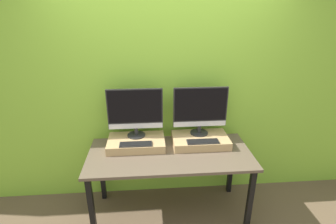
# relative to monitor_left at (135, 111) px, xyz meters

# --- Properties ---
(wall_back) EXTENTS (8.00, 0.04, 2.60)m
(wall_back) POSITION_rel_monitor_left_xyz_m (0.34, 0.20, 0.15)
(wall_back) COLOR #8CC638
(wall_back) RESTS_ON ground_plane
(workbench) EXTENTS (1.66, 0.74, 0.78)m
(workbench) POSITION_rel_monitor_left_xyz_m (0.34, -0.24, -0.45)
(workbench) COLOR brown
(workbench) RESTS_ON ground_plane
(wooden_riser_left) EXTENTS (0.60, 0.37, 0.09)m
(wooden_riser_left) POSITION_rel_monitor_left_xyz_m (-0.00, -0.08, -0.33)
(wooden_riser_left) COLOR tan
(wooden_riser_left) RESTS_ON workbench
(monitor_left) EXTENTS (0.58, 0.19, 0.53)m
(monitor_left) POSITION_rel_monitor_left_xyz_m (0.00, 0.00, 0.00)
(monitor_left) COLOR #282828
(monitor_left) RESTS_ON wooden_riser_left
(keyboard_left) EXTENTS (0.33, 0.11, 0.01)m
(keyboard_left) POSITION_rel_monitor_left_xyz_m (-0.00, -0.20, -0.28)
(keyboard_left) COLOR #2D2D2D
(keyboard_left) RESTS_ON wooden_riser_left
(wooden_riser_right) EXTENTS (0.60, 0.37, 0.09)m
(wooden_riser_right) POSITION_rel_monitor_left_xyz_m (0.69, -0.08, -0.33)
(wooden_riser_right) COLOR tan
(wooden_riser_right) RESTS_ON workbench
(monitor_right) EXTENTS (0.58, 0.19, 0.53)m
(monitor_right) POSITION_rel_monitor_left_xyz_m (0.69, 0.00, 0.00)
(monitor_right) COLOR #282828
(monitor_right) RESTS_ON wooden_riser_right
(keyboard_right) EXTENTS (0.33, 0.11, 0.01)m
(keyboard_right) POSITION_rel_monitor_left_xyz_m (0.69, -0.20, -0.28)
(keyboard_right) COLOR #2D2D2D
(keyboard_right) RESTS_ON wooden_riser_right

